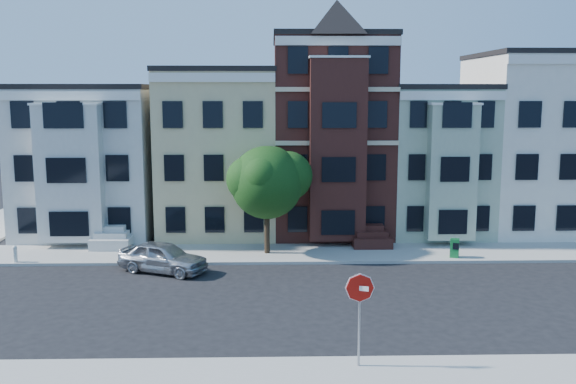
{
  "coord_description": "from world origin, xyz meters",
  "views": [
    {
      "loc": [
        -3.67,
        -26.24,
        8.93
      ],
      "look_at": [
        -2.94,
        3.6,
        4.2
      ],
      "focal_mm": 40.0,
      "sensor_mm": 36.0,
      "label": 1
    }
  ],
  "objects_px": {
    "parked_car": "(163,257)",
    "newspaper_box": "(455,248)",
    "street_tree": "(267,187)",
    "fire_hydrant": "(15,256)",
    "stop_sign": "(359,314)"
  },
  "relations": [
    {
      "from": "parked_car",
      "to": "newspaper_box",
      "type": "distance_m",
      "value": 15.24
    },
    {
      "from": "parked_car",
      "to": "stop_sign",
      "type": "distance_m",
      "value": 14.17
    },
    {
      "from": "parked_car",
      "to": "fire_hydrant",
      "type": "bearing_deg",
      "value": 102.46
    },
    {
      "from": "newspaper_box",
      "to": "stop_sign",
      "type": "bearing_deg",
      "value": -97.7
    },
    {
      "from": "stop_sign",
      "to": "newspaper_box",
      "type": "bearing_deg",
      "value": 82.2
    },
    {
      "from": "newspaper_box",
      "to": "stop_sign",
      "type": "relative_size",
      "value": 0.29
    },
    {
      "from": "parked_car",
      "to": "fire_hydrant",
      "type": "height_order",
      "value": "parked_car"
    },
    {
      "from": "newspaper_box",
      "to": "stop_sign",
      "type": "height_order",
      "value": "stop_sign"
    },
    {
      "from": "parked_car",
      "to": "newspaper_box",
      "type": "relative_size",
      "value": 4.49
    },
    {
      "from": "newspaper_box",
      "to": "stop_sign",
      "type": "xyz_separation_m",
      "value": [
        -6.92,
        -13.44,
        1.23
      ]
    },
    {
      "from": "street_tree",
      "to": "newspaper_box",
      "type": "bearing_deg",
      "value": -6.84
    },
    {
      "from": "street_tree",
      "to": "fire_hydrant",
      "type": "relative_size",
      "value": 10.43
    },
    {
      "from": "street_tree",
      "to": "newspaper_box",
      "type": "xyz_separation_m",
      "value": [
        9.98,
        -1.2,
        -3.12
      ]
    },
    {
      "from": "street_tree",
      "to": "parked_car",
      "type": "xyz_separation_m",
      "value": [
        -5.14,
        -3.14,
        -3.0
      ]
    },
    {
      "from": "newspaper_box",
      "to": "fire_hydrant",
      "type": "distance_m",
      "value": 23.0
    }
  ]
}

